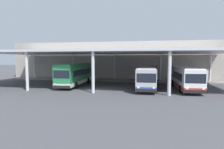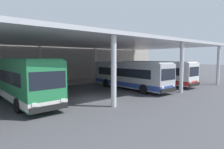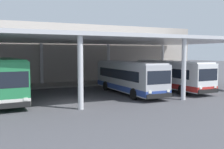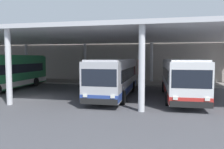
% 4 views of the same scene
% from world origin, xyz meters
% --- Properties ---
extents(ground_plane, '(200.00, 200.00, 0.00)m').
position_xyz_m(ground_plane, '(0.00, 0.00, 0.00)').
color(ground_plane, '#47474C').
extents(platform_kerb, '(42.00, 4.50, 0.18)m').
position_xyz_m(platform_kerb, '(0.00, 11.75, 0.09)').
color(platform_kerb, gray).
rests_on(platform_kerb, ground).
extents(station_building_facade, '(48.00, 1.60, 8.00)m').
position_xyz_m(station_building_facade, '(0.00, 15.00, 4.00)').
color(station_building_facade, '#ADA399').
rests_on(station_building_facade, ground).
extents(canopy_shelter, '(40.00, 17.00, 5.55)m').
position_xyz_m(canopy_shelter, '(0.00, 5.50, 5.29)').
color(canopy_shelter, silver).
rests_on(canopy_shelter, ground).
extents(bus_nearest_bay, '(3.04, 11.42, 3.57)m').
position_xyz_m(bus_nearest_bay, '(-4.83, 3.77, 1.84)').
color(bus_nearest_bay, '#28844C').
rests_on(bus_nearest_bay, ground).
extents(bus_second_bay, '(2.76, 10.54, 3.17)m').
position_xyz_m(bus_second_bay, '(6.58, 2.48, 1.66)').
color(bus_second_bay, '#B7B7BC').
rests_on(bus_second_bay, ground).
extents(bus_middle_bay, '(2.91, 10.59, 3.17)m').
position_xyz_m(bus_middle_bay, '(12.02, 2.80, 1.66)').
color(bus_middle_bay, white).
rests_on(bus_middle_bay, ground).
extents(bench_waiting, '(1.80, 0.45, 0.92)m').
position_xyz_m(bench_waiting, '(11.89, 11.82, 0.66)').
color(bench_waiting, '#383D47').
rests_on(bench_waiting, platform_kerb).
extents(banner_sign, '(0.70, 0.12, 3.20)m').
position_xyz_m(banner_sign, '(8.06, 10.94, 1.98)').
color(banner_sign, '#B2B2B7').
rests_on(banner_sign, platform_kerb).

